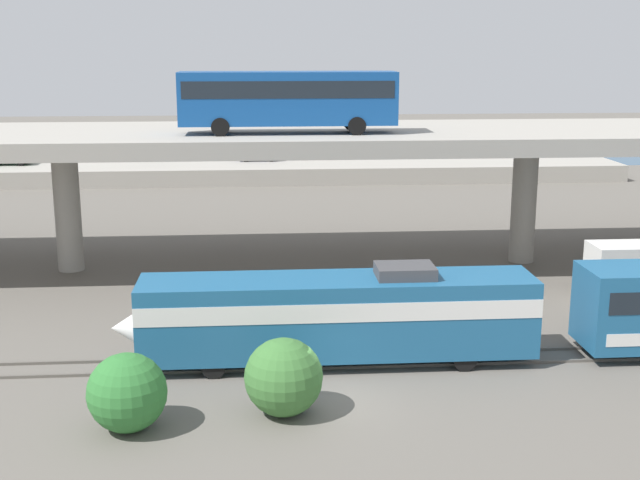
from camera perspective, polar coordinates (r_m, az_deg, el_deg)
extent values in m
plane|color=#605B54|center=(31.95, 0.63, -10.96)|extent=(260.00, 260.00, 0.00)
cube|color=#59544C|center=(34.92, 0.16, -8.69)|extent=(110.00, 0.12, 0.12)
cube|color=#59544C|center=(36.28, -0.02, -7.83)|extent=(110.00, 0.12, 0.12)
cube|color=#1E5984|center=(34.97, 1.20, -5.13)|extent=(16.34, 3.00, 3.20)
cube|color=silver|center=(34.79, 1.21, -4.23)|extent=(16.34, 3.04, 0.77)
cone|color=silver|center=(35.27, -12.20, -5.83)|extent=(2.23, 2.85, 2.85)
cube|color=black|center=(34.70, -9.56, -3.92)|extent=(2.23, 2.70, 1.02)
cube|color=#3F3F42|center=(34.81, 5.79, -2.11)|extent=(2.40, 1.80, 0.50)
cylinder|color=black|center=(34.15, -7.24, -8.56)|extent=(0.96, 0.18, 0.96)
cylinder|color=black|center=(36.67, -7.04, -7.00)|extent=(0.96, 0.18, 0.96)
cylinder|color=black|center=(35.11, 9.82, -8.03)|extent=(0.96, 0.18, 0.96)
cylinder|color=black|center=(37.56, 8.82, -6.56)|extent=(0.96, 0.18, 0.96)
cube|color=#9E998E|center=(49.40, -1.37, 6.92)|extent=(96.00, 12.12, 0.97)
cylinder|color=#9E998E|center=(51.15, -16.75, 1.95)|extent=(1.50, 1.50, 7.20)
cylinder|color=#9E998E|center=(52.50, 13.66, 2.42)|extent=(1.50, 1.50, 7.20)
cube|color=#14478C|center=(47.20, -2.19, 9.59)|extent=(12.00, 2.55, 2.90)
cube|color=black|center=(47.17, -2.20, 10.23)|extent=(11.52, 2.59, 0.93)
cube|color=black|center=(47.33, -9.52, 9.86)|extent=(0.08, 2.30, 1.74)
cylinder|color=black|center=(46.11, -6.78, 7.62)|extent=(1.00, 0.26, 1.00)
cylinder|color=black|center=(48.52, -6.67, 7.90)|extent=(1.00, 0.26, 1.00)
cylinder|color=black|center=(46.40, 2.52, 7.73)|extent=(1.00, 0.26, 1.00)
cylinder|color=black|center=(48.80, 2.18, 8.00)|extent=(1.00, 0.26, 1.00)
cube|color=silver|center=(46.35, 20.55, -1.82)|extent=(4.60, 2.30, 2.60)
cylinder|color=black|center=(47.24, 18.77, -3.04)|extent=(0.88, 0.28, 0.88)
cylinder|color=black|center=(45.32, 19.83, -3.80)|extent=(0.88, 0.28, 0.88)
cube|color=#9E998E|center=(84.97, -2.60, 4.87)|extent=(66.52, 12.24, 1.59)
cube|color=#0C4C26|center=(87.87, -10.70, 5.89)|extent=(4.67, 1.76, 0.70)
cube|color=#1E232B|center=(87.83, -10.86, 6.27)|extent=(2.05, 1.55, 0.48)
cylinder|color=black|center=(88.59, -9.70, 5.76)|extent=(0.64, 0.20, 0.64)
cylinder|color=black|center=(86.94, -9.79, 5.62)|extent=(0.64, 0.20, 0.64)
cylinder|color=black|center=(88.91, -11.56, 5.71)|extent=(0.64, 0.20, 0.64)
cylinder|color=black|center=(87.26, -11.69, 5.57)|extent=(0.64, 0.20, 0.64)
cube|color=navy|center=(85.00, -4.19, 5.84)|extent=(4.10, 1.79, 0.70)
cube|color=#1E232B|center=(84.92, -4.06, 6.24)|extent=(1.80, 1.57, 0.48)
cylinder|color=black|center=(84.20, -5.05, 5.52)|extent=(0.64, 0.20, 0.64)
cylinder|color=black|center=(85.89, -5.04, 5.67)|extent=(0.64, 0.20, 0.64)
cylinder|color=black|center=(84.21, -3.31, 5.55)|extent=(0.64, 0.20, 0.64)
cylinder|color=black|center=(85.90, -3.34, 5.70)|extent=(0.64, 0.20, 0.64)
cube|color=#0C4C26|center=(87.16, -20.34, 5.24)|extent=(4.18, 1.90, 0.70)
cube|color=#1E232B|center=(87.03, -20.24, 5.63)|extent=(1.84, 1.67, 0.48)
cylinder|color=black|center=(85.99, -19.65, 4.96)|extent=(0.64, 0.20, 0.64)
cylinder|color=black|center=(87.72, -19.35, 5.13)|extent=(0.64, 0.20, 0.64)
cube|color=silver|center=(86.20, -0.16, 5.98)|extent=(4.63, 1.72, 0.70)
cube|color=#1E232B|center=(86.11, -0.32, 6.37)|extent=(2.04, 1.51, 0.48)
cylinder|color=black|center=(87.17, 0.75, 5.83)|extent=(0.64, 0.20, 0.64)
cylinder|color=black|center=(85.55, 0.84, 5.69)|extent=(0.64, 0.20, 0.64)
cylinder|color=black|center=(86.96, -1.15, 5.81)|extent=(0.64, 0.20, 0.64)
cylinder|color=black|center=(85.34, -1.09, 5.67)|extent=(0.64, 0.20, 0.64)
cube|color=#2D5170|center=(107.86, -2.99, 6.21)|extent=(140.00, 36.00, 0.01)
sphere|color=#2E7231|center=(30.05, -12.96, -10.06)|extent=(2.77, 2.77, 2.77)
sphere|color=#3B7133|center=(30.50, -2.49, -9.28)|extent=(2.84, 2.84, 2.84)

